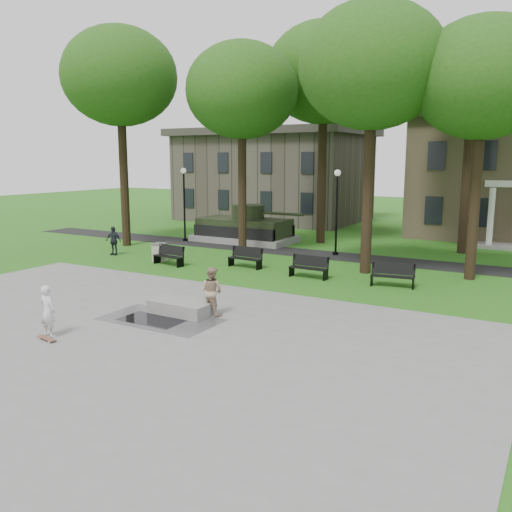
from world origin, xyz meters
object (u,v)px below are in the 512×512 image
at_px(park_bench_0, 169,255).
at_px(trash_bin, 160,252).
at_px(skateboarder, 48,311).
at_px(friend_watching, 212,291).
at_px(concrete_block, 180,308).

xyz_separation_m(park_bench_0, trash_bin, (-1.06, 0.51, -0.04)).
bearing_deg(park_bench_0, skateboarder, -61.32).
height_order(skateboarder, friend_watching, friend_watching).
bearing_deg(concrete_block, skateboarder, -116.88).
xyz_separation_m(concrete_block, trash_bin, (-7.02, 7.33, 0.24)).
bearing_deg(friend_watching, trash_bin, -35.78).
height_order(concrete_block, trash_bin, trash_bin).
relative_size(concrete_block, friend_watching, 1.31).
height_order(skateboarder, park_bench_0, skateboarder).
distance_m(friend_watching, trash_bin, 10.55).
relative_size(park_bench_0, trash_bin, 1.92).
height_order(concrete_block, skateboarder, skateboarder).
bearing_deg(skateboarder, park_bench_0, -66.48).
bearing_deg(park_bench_0, trash_bin, 162.35).
relative_size(friend_watching, park_bench_0, 0.91).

